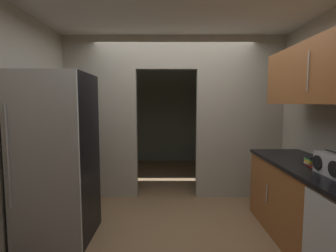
{
  "coord_description": "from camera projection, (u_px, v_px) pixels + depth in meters",
  "views": [
    {
      "loc": [
        -0.1,
        -2.78,
        1.55
      ],
      "look_at": [
        -0.1,
        0.76,
        1.22
      ],
      "focal_mm": 26.57,
      "sensor_mm": 36.0,
      "label": 1
    }
  ],
  "objects": [
    {
      "name": "ground",
      "position": [
        176.0,
        235.0,
        2.91
      ],
      "size": [
        20.0,
        20.0,
        0.0
      ],
      "primitive_type": "plane",
      "color": "brown"
    },
    {
      "name": "kitchen_overhead_slab",
      "position": [
        176.0,
        14.0,
        3.05
      ],
      "size": [
        3.91,
        6.51,
        0.06
      ],
      "primitive_type": "cube",
      "color": "silver"
    },
    {
      "name": "kitchen_partition",
      "position": [
        176.0,
        114.0,
        4.04
      ],
      "size": [
        3.51,
        0.12,
        2.61
      ],
      "color": "#ADA899",
      "rests_on": "ground"
    },
    {
      "name": "adjoining_room_shell",
      "position": [
        172.0,
        114.0,
        5.86
      ],
      "size": [
        3.51,
        2.66,
        2.61
      ],
      "color": "gray",
      "rests_on": "ground"
    },
    {
      "name": "refrigerator",
      "position": [
        58.0,
        158.0,
        2.79
      ],
      "size": [
        0.75,
        0.75,
        1.87
      ],
      "color": "black",
      "rests_on": "ground"
    },
    {
      "name": "lower_cabinet_run",
      "position": [
        320.0,
        213.0,
        2.48
      ],
      "size": [
        0.68,
        2.19,
        0.9
      ],
      "color": "brown",
      "rests_on": "ground"
    },
    {
      "name": "upper_cabinet_counterside",
      "position": [
        328.0,
        71.0,
        2.35
      ],
      "size": [
        0.36,
        1.97,
        0.63
      ],
      "color": "brown"
    },
    {
      "name": "boombox",
      "position": [
        335.0,
        166.0,
        2.2
      ],
      "size": [
        0.17,
        0.38,
        0.22
      ],
      "color": "#B2B2B7",
      "rests_on": "lower_cabinet_run"
    },
    {
      "name": "book_stack",
      "position": [
        313.0,
        161.0,
        2.56
      ],
      "size": [
        0.15,
        0.15,
        0.1
      ],
      "color": "red",
      "rests_on": "lower_cabinet_run"
    }
  ]
}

